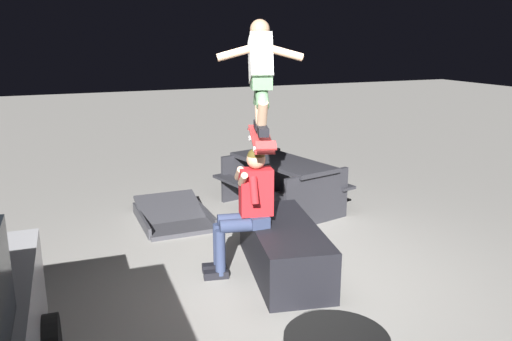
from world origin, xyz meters
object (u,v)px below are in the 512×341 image
(person_sitting_on_ledge, at_px, (246,204))
(ledge_box_main, at_px, (284,249))
(skater_airborne, at_px, (261,71))
(kicker_ramp, at_px, (174,217))
(skateboard, at_px, (261,139))
(picnic_table_back, at_px, (282,176))

(person_sitting_on_ledge, bearing_deg, ledge_box_main, -111.12)
(skater_airborne, bearing_deg, kicker_ramp, 16.60)
(skateboard, bearing_deg, skater_airborne, -17.04)
(ledge_box_main, xyz_separation_m, person_sitting_on_ledge, (0.15, 0.38, 0.51))
(skateboard, relative_size, picnic_table_back, 0.53)
(person_sitting_on_ledge, height_order, kicker_ramp, person_sitting_on_ledge)
(person_sitting_on_ledge, relative_size, skateboard, 1.33)
(person_sitting_on_ledge, xyz_separation_m, kicker_ramp, (1.87, 0.35, -0.72))
(skateboard, xyz_separation_m, picnic_table_back, (1.77, -1.08, -0.96))
(kicker_ramp, bearing_deg, picnic_table_back, -93.38)
(kicker_ramp, bearing_deg, person_sitting_on_ledge, -169.40)
(skater_airborne, xyz_separation_m, picnic_table_back, (1.72, -1.07, -1.65))
(ledge_box_main, bearing_deg, picnic_table_back, -24.51)
(ledge_box_main, bearing_deg, kicker_ramp, 19.94)
(ledge_box_main, height_order, picnic_table_back, picnic_table_back)
(kicker_ramp, bearing_deg, skateboard, -164.33)
(person_sitting_on_ledge, relative_size, picnic_table_back, 0.70)
(skater_airborne, xyz_separation_m, kicker_ramp, (1.81, 0.54, -2.10))
(skateboard, bearing_deg, person_sitting_on_ledge, 90.78)
(person_sitting_on_ledge, distance_m, kicker_ramp, 2.03)
(skater_airborne, bearing_deg, skateboard, 162.96)
(ledge_box_main, distance_m, skateboard, 1.22)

